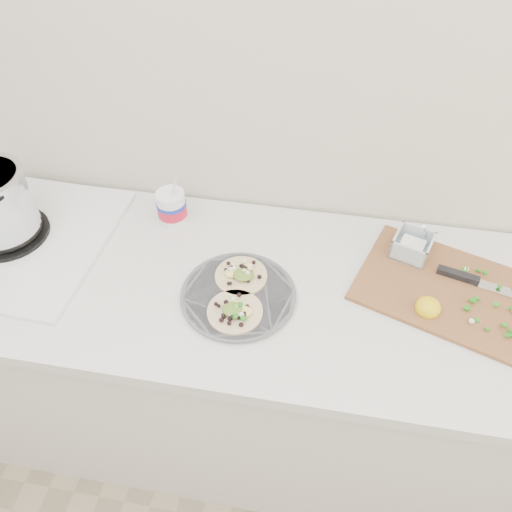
% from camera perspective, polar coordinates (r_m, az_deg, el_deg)
% --- Properties ---
extents(counter, '(2.44, 0.66, 0.90)m').
position_cam_1_polar(counter, '(1.76, -7.50, -11.41)').
color(counter, silver).
rests_on(counter, ground).
extents(stove, '(0.60, 0.56, 0.27)m').
position_cam_1_polar(stove, '(1.59, -27.24, 4.16)').
color(stove, silver).
rests_on(stove, counter).
extents(taco_plate, '(0.30, 0.30, 0.04)m').
position_cam_1_polar(taco_plate, '(1.31, -2.06, -4.24)').
color(taco_plate, '#54555A').
rests_on(taco_plate, counter).
extents(tub, '(0.09, 0.09, 0.20)m').
position_cam_1_polar(tub, '(1.51, -9.57, 5.84)').
color(tub, white).
rests_on(tub, counter).
extents(cutboard, '(0.54, 0.45, 0.07)m').
position_cam_1_polar(cutboard, '(1.42, 21.02, -2.90)').
color(cutboard, brown).
rests_on(cutboard, counter).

